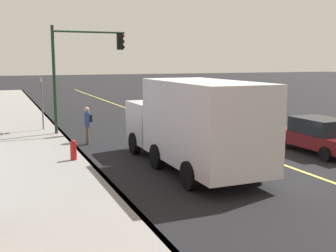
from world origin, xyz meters
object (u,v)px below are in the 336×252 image
(pedestrian_with_backpack, at_px, (87,122))
(street_sign_post, at_px, (42,100))
(fire_hydrant, at_px, (73,152))
(car_maroon, at_px, (318,135))
(traffic_light_mast, at_px, (82,61))
(truck_white, at_px, (193,123))
(car_tan, at_px, (232,113))

(pedestrian_with_backpack, bearing_deg, street_sign_post, 20.20)
(fire_hydrant, bearing_deg, car_maroon, -101.56)
(traffic_light_mast, bearing_deg, truck_white, -165.60)
(car_tan, height_order, street_sign_post, street_sign_post)
(car_maroon, xyz_separation_m, pedestrian_with_backpack, (5.59, 8.77, 0.28))
(pedestrian_with_backpack, distance_m, fire_hydrant, 3.81)
(car_tan, height_order, traffic_light_mast, traffic_light_mast)
(street_sign_post, distance_m, fire_hydrant, 7.97)
(car_tan, xyz_separation_m, fire_hydrant, (-6.05, 10.65, -0.31))
(truck_white, xyz_separation_m, fire_hydrant, (2.44, 3.91, -1.24))
(truck_white, relative_size, traffic_light_mast, 1.40)
(car_maroon, relative_size, traffic_light_mast, 0.74)
(car_maroon, relative_size, street_sign_post, 1.38)
(traffic_light_mast, distance_m, street_sign_post, 3.26)
(car_tan, relative_size, street_sign_post, 1.41)
(truck_white, xyz_separation_m, street_sign_post, (10.30, 4.22, 0.10))
(street_sign_post, bearing_deg, car_tan, -99.36)
(fire_hydrant, bearing_deg, traffic_light_mast, -14.69)
(car_tan, distance_m, pedestrian_with_backpack, 9.70)
(truck_white, bearing_deg, fire_hydrant, 58.00)
(car_maroon, bearing_deg, traffic_light_mast, 45.03)
(traffic_light_mast, xyz_separation_m, street_sign_post, (1.52, 1.96, -2.10))
(car_tan, bearing_deg, pedestrian_with_backpack, 105.04)
(car_maroon, bearing_deg, fire_hydrant, 78.44)
(car_tan, relative_size, traffic_light_mast, 0.76)
(car_maroon, xyz_separation_m, street_sign_post, (9.91, 10.36, 1.03))
(car_maroon, relative_size, pedestrian_with_backpack, 2.38)
(truck_white, xyz_separation_m, traffic_light_mast, (8.77, 2.25, 2.20))
(car_tan, height_order, pedestrian_with_backpack, pedestrian_with_backpack)
(pedestrian_with_backpack, relative_size, fire_hydrant, 1.90)
(car_maroon, distance_m, pedestrian_with_backpack, 10.40)
(truck_white, distance_m, fire_hydrant, 4.78)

